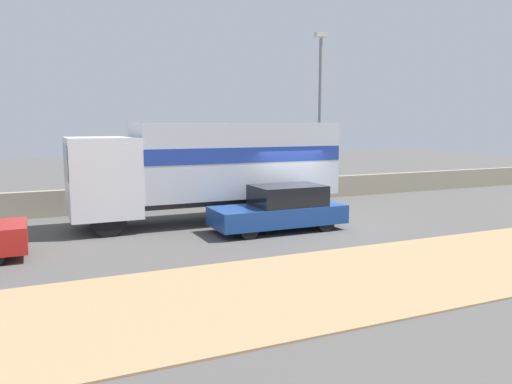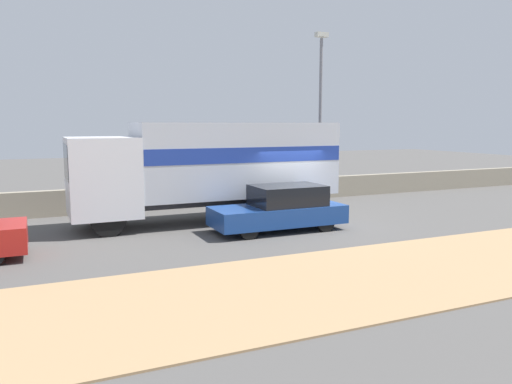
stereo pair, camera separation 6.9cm
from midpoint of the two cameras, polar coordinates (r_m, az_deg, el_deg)
ground_plane at (r=16.87m, az=5.81°, el=-3.99°), size 80.00×80.00×0.00m
dirt_shoulder_foreground at (r=12.61m, az=18.27°, el=-8.31°), size 60.00×4.65×0.04m
stone_wall_backdrop at (r=21.71m, az=-1.48°, el=-0.01°), size 60.00×0.35×0.98m
street_lamp at (r=22.60m, az=7.46°, el=9.78°), size 0.56×0.28×7.38m
box_truck at (r=17.59m, az=-4.88°, el=3.21°), size 9.30×2.43×3.48m
car_hatchback at (r=16.13m, az=2.99°, el=-1.91°), size 4.32×1.71×1.47m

